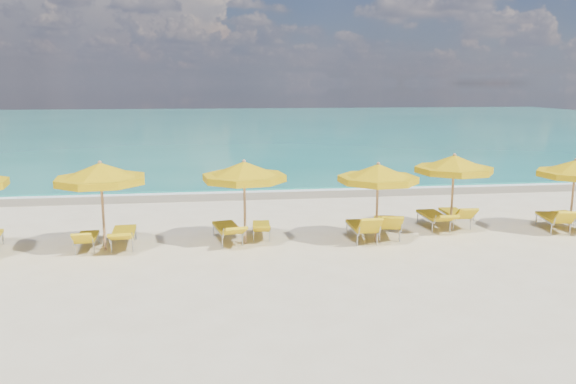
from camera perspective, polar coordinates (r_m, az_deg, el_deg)
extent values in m
plane|color=beige|center=(16.77, 0.70, -5.00)|extent=(120.00, 120.00, 0.00)
cube|color=#167D6F|center=(64.16, -5.66, 6.80)|extent=(120.00, 80.00, 0.30)
cube|color=tan|center=(23.92, -1.91, -0.16)|extent=(120.00, 2.60, 0.01)
cube|color=white|center=(24.70, -2.10, 0.20)|extent=(120.00, 1.20, 0.03)
cube|color=white|center=(33.46, -13.92, 2.73)|extent=(14.00, 0.36, 0.05)
cube|color=white|center=(41.53, 6.78, 4.52)|extent=(18.00, 0.30, 0.05)
cylinder|color=tan|center=(16.37, -18.30, -1.56)|extent=(0.08, 0.08, 2.44)
cone|color=#DEB10B|center=(16.18, -18.52, 1.99)|extent=(3.08, 3.08, 0.49)
cylinder|color=#DEB10B|center=(16.22, -18.47, 1.16)|extent=(3.11, 3.11, 0.20)
sphere|color=tan|center=(16.15, -18.57, 2.86)|extent=(0.11, 0.11, 0.11)
cylinder|color=tan|center=(16.30, -4.42, -1.20)|extent=(0.07, 0.07, 2.38)
cone|color=#DEB10B|center=(16.12, -4.48, 2.28)|extent=(2.93, 2.93, 0.48)
cylinder|color=#DEB10B|center=(16.15, -4.46, 1.46)|extent=(2.96, 2.96, 0.19)
sphere|color=tan|center=(16.08, -4.49, 3.13)|extent=(0.11, 0.11, 0.11)
cylinder|color=tan|center=(16.62, 9.04, -1.22)|extent=(0.07, 0.07, 2.29)
cone|color=#DEB10B|center=(16.45, 9.14, 2.05)|extent=(2.93, 2.93, 0.46)
cylinder|color=#DEB10B|center=(16.49, 9.12, 1.29)|extent=(2.95, 2.95, 0.18)
sphere|color=tan|center=(16.42, 9.16, 2.86)|extent=(0.10, 0.10, 0.10)
cylinder|color=tan|center=(18.49, 16.36, -0.17)|extent=(0.07, 0.07, 2.37)
cone|color=#DEB10B|center=(18.33, 16.52, 2.89)|extent=(2.91, 2.91, 0.47)
cylinder|color=#DEB10B|center=(18.36, 16.49, 2.17)|extent=(2.93, 2.93, 0.19)
sphere|color=tan|center=(18.30, 16.57, 3.64)|extent=(0.11, 0.11, 0.11)
cylinder|color=tan|center=(19.73, 26.93, -0.43)|extent=(0.07, 0.07, 2.24)
cone|color=#DEB10B|center=(19.58, 27.17, 2.27)|extent=(2.81, 2.81, 0.45)
cylinder|color=#DEB10B|center=(19.61, 27.12, 1.64)|extent=(2.83, 2.83, 0.18)
sphere|color=tan|center=(19.55, 27.23, 2.93)|extent=(0.10, 0.10, 0.10)
cube|color=gold|center=(16.95, -19.72, -4.29)|extent=(0.60, 1.21, 0.07)
cube|color=gold|center=(16.14, -20.15, -4.44)|extent=(0.56, 0.51, 0.39)
cube|color=gold|center=(16.91, -16.35, -3.91)|extent=(0.70, 1.42, 0.09)
cube|color=gold|center=(15.92, -16.67, -4.36)|extent=(0.66, 0.67, 0.33)
cube|color=gold|center=(16.82, -6.22, -3.58)|extent=(0.88, 1.50, 0.09)
cube|color=gold|center=(15.84, -5.45, -3.94)|extent=(0.74, 0.74, 0.36)
cube|color=gold|center=(17.20, -2.74, -3.45)|extent=(0.60, 1.19, 0.07)
cube|color=gold|center=(16.38, -2.70, -3.76)|extent=(0.55, 0.56, 0.29)
cube|color=gold|center=(17.01, 7.44, -3.44)|extent=(0.64, 1.42, 0.09)
cube|color=gold|center=(16.08, 8.32, -3.41)|extent=(0.63, 0.52, 0.54)
cube|color=gold|center=(17.55, 10.01, -3.04)|extent=(0.89, 1.53, 0.09)
cube|color=gold|center=(16.56, 10.45, -3.09)|extent=(0.73, 0.67, 0.51)
cube|color=gold|center=(18.86, 14.51, -2.28)|extent=(0.63, 1.40, 0.09)
cube|color=gold|center=(17.93, 15.74, -2.58)|extent=(0.63, 0.64, 0.34)
cube|color=gold|center=(19.38, 16.55, -2.06)|extent=(0.69, 1.41, 0.08)
cube|color=gold|center=(18.49, 17.62, -2.10)|extent=(0.64, 0.60, 0.46)
cube|color=gold|center=(19.92, 25.28, -2.33)|extent=(0.86, 1.46, 0.08)
cube|color=gold|center=(19.05, 26.35, -2.33)|extent=(0.70, 0.64, 0.49)
cube|color=gold|center=(20.35, 27.05, -2.20)|extent=(0.85, 1.48, 0.09)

